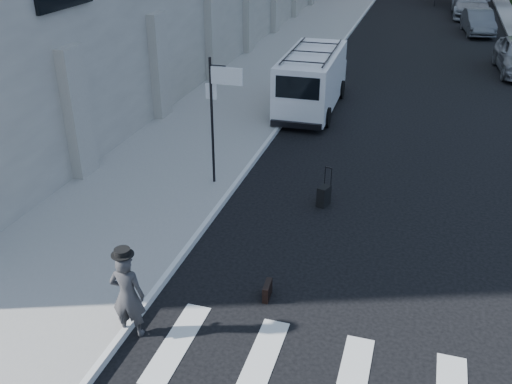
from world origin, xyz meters
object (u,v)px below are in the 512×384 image
Objects in this scene: briefcase at (267,290)px; suitcase at (324,196)px; businessman at (128,296)px; parked_car_b at (478,22)px; cargo_van at (312,79)px; parked_car_c at (471,4)px.

briefcase is 0.42× the size of suitcase.
businessman is at bearing -92.63° from suitcase.
suitcase is at bearing -107.75° from parked_car_b.
briefcase is 0.08× the size of cargo_van.
businessman is 13.66m from cargo_van.
parked_car_b is (7.18, 30.04, -0.17)m from businessman.
suitcase is 7.96m from cargo_van.
cargo_van reaches higher than suitcase.
businessman is at bearing -143.87° from briefcase.
briefcase is (2.11, 1.77, -0.70)m from businessman.
cargo_van is (-1.96, 7.67, 0.85)m from suitcase.
parked_car_b is at bearing -88.56° from parked_car_c.
parked_car_c is (6.90, 36.05, -0.02)m from businessman.
suitcase is 0.18× the size of parked_car_c.
cargo_van is 0.99× the size of parked_car_c.
briefcase is 0.08× the size of parked_car_c.
cargo_van is 17.71m from parked_car_b.
briefcase is at bearing -74.99° from suitcase.
parked_car_b is at bearing 76.02° from briefcase.
cargo_van is at bearing -98.76° from businessman.
suitcase is at bearing -76.72° from cargo_van.
businessman reaches higher than briefcase.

